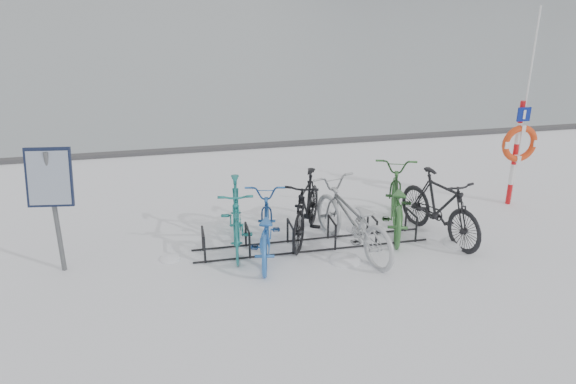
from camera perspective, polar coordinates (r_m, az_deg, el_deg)
ground at (r=9.57m, az=2.35°, el=-5.49°), size 900.00×900.00×0.00m
quay_edge at (r=14.95m, az=-3.29°, el=4.71°), size 400.00×0.25×0.10m
bike_rack at (r=9.49m, az=2.37°, el=-4.51°), size 4.00×0.48×0.46m
info_board at (r=8.92m, az=-23.00°, el=0.68°), size 0.69×0.34×1.98m
lifebuoy_station at (r=11.67m, az=22.42°, el=4.58°), size 0.73×0.22×3.79m
bike_0 at (r=9.37m, az=-5.29°, el=-2.19°), size 0.78×2.02×1.18m
bike_1 at (r=9.09m, az=-2.39°, el=-3.40°), size 1.06×2.06×1.03m
bike_2 at (r=9.67m, az=1.89°, el=-1.33°), size 1.36×2.01×1.18m
bike_3 at (r=9.26m, az=6.51°, el=-2.57°), size 1.34×2.36×1.17m
bike_4 at (r=10.18m, az=10.91°, el=-0.63°), size 1.46×2.31×1.15m
bike_5 at (r=10.00m, az=15.17°, el=-1.23°), size 1.08×2.08×1.21m
snow_drifts at (r=9.64m, az=8.53°, el=-5.52°), size 5.30×1.55×0.19m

